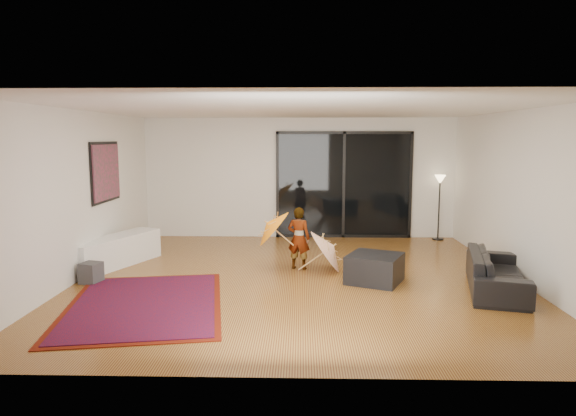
{
  "coord_description": "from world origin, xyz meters",
  "views": [
    {
      "loc": [
        0.04,
        -8.1,
        2.27
      ],
      "look_at": [
        -0.18,
        0.35,
        1.1
      ],
      "focal_mm": 32.0,
      "sensor_mm": 36.0,
      "label": 1
    }
  ],
  "objects_px": {
    "media_console": "(116,251)",
    "child": "(299,238)",
    "ottoman": "(375,268)",
    "sofa": "(497,272)"
  },
  "relations": [
    {
      "from": "media_console",
      "to": "ottoman",
      "type": "distance_m",
      "value": 4.55
    },
    {
      "from": "media_console",
      "to": "child",
      "type": "bearing_deg",
      "value": 20.17
    },
    {
      "from": "ottoman",
      "to": "child",
      "type": "distance_m",
      "value": 1.48
    },
    {
      "from": "ottoman",
      "to": "sofa",
      "type": "bearing_deg",
      "value": -13.09
    },
    {
      "from": "ottoman",
      "to": "child",
      "type": "height_order",
      "value": "child"
    },
    {
      "from": "sofa",
      "to": "ottoman",
      "type": "bearing_deg",
      "value": 91.76
    },
    {
      "from": "media_console",
      "to": "child",
      "type": "relative_size",
      "value": 1.77
    },
    {
      "from": "media_console",
      "to": "sofa",
      "type": "height_order",
      "value": "sofa"
    },
    {
      "from": "sofa",
      "to": "ottoman",
      "type": "distance_m",
      "value": 1.8
    },
    {
      "from": "child",
      "to": "sofa",
      "type": "bearing_deg",
      "value": 173.59
    }
  ]
}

